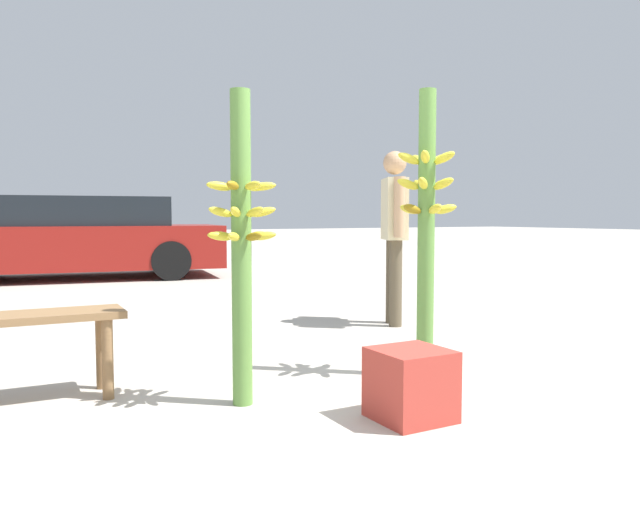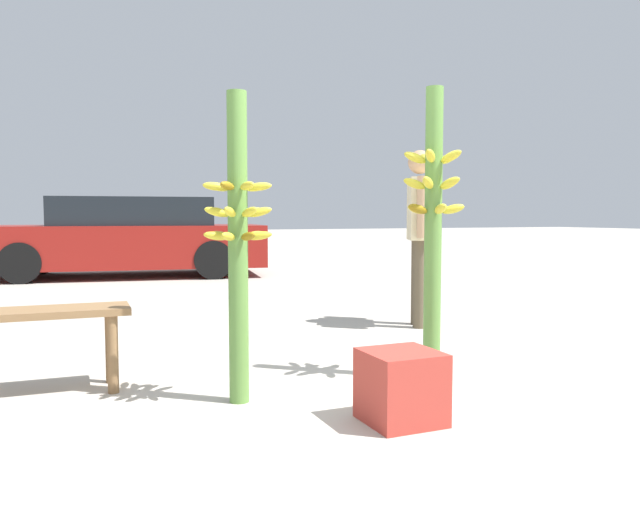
{
  "view_description": "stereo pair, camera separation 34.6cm",
  "coord_description": "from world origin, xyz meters",
  "px_view_note": "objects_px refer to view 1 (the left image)",
  "views": [
    {
      "loc": [
        -1.84,
        -2.5,
        0.98
      ],
      "look_at": [
        -0.17,
        0.52,
        0.74
      ],
      "focal_mm": 35.0,
      "sensor_mm": 36.0,
      "label": 1
    },
    {
      "loc": [
        -1.53,
        -2.65,
        0.98
      ],
      "look_at": [
        -0.17,
        0.52,
        0.74
      ],
      "focal_mm": 35.0,
      "sensor_mm": 36.0,
      "label": 2
    }
  ],
  "objects_px": {
    "vendor_person": "(394,222)",
    "market_bench": "(10,332)",
    "banana_stalk_left": "(241,241)",
    "banana_stalk_center": "(426,223)",
    "parked_car": "(78,239)",
    "produce_crate": "(411,384)"
  },
  "relations": [
    {
      "from": "vendor_person",
      "to": "market_bench",
      "type": "relative_size",
      "value": 1.38
    },
    {
      "from": "banana_stalk_left",
      "to": "banana_stalk_center",
      "type": "bearing_deg",
      "value": -0.08
    },
    {
      "from": "banana_stalk_left",
      "to": "parked_car",
      "type": "relative_size",
      "value": 0.35
    },
    {
      "from": "banana_stalk_left",
      "to": "parked_car",
      "type": "bearing_deg",
      "value": 88.35
    },
    {
      "from": "banana_stalk_center",
      "to": "market_bench",
      "type": "bearing_deg",
      "value": 165.85
    },
    {
      "from": "vendor_person",
      "to": "produce_crate",
      "type": "relative_size",
      "value": 4.55
    },
    {
      "from": "banana_stalk_center",
      "to": "parked_car",
      "type": "bearing_deg",
      "value": 97.56
    },
    {
      "from": "market_bench",
      "to": "produce_crate",
      "type": "height_order",
      "value": "market_bench"
    },
    {
      "from": "vendor_person",
      "to": "parked_car",
      "type": "relative_size",
      "value": 0.33
    },
    {
      "from": "vendor_person",
      "to": "market_bench",
      "type": "distance_m",
      "value": 3.36
    },
    {
      "from": "market_bench",
      "to": "parked_car",
      "type": "relative_size",
      "value": 0.24
    },
    {
      "from": "banana_stalk_center",
      "to": "market_bench",
      "type": "relative_size",
      "value": 1.53
    },
    {
      "from": "vendor_person",
      "to": "market_bench",
      "type": "height_order",
      "value": "vendor_person"
    },
    {
      "from": "banana_stalk_left",
      "to": "market_bench",
      "type": "xyz_separation_m",
      "value": [
        -1.06,
        0.57,
        -0.47
      ]
    },
    {
      "from": "banana_stalk_center",
      "to": "parked_car",
      "type": "height_order",
      "value": "banana_stalk_center"
    },
    {
      "from": "parked_car",
      "to": "produce_crate",
      "type": "bearing_deg",
      "value": -167.96
    },
    {
      "from": "banana_stalk_left",
      "to": "market_bench",
      "type": "relative_size",
      "value": 1.43
    },
    {
      "from": "vendor_person",
      "to": "parked_car",
      "type": "xyz_separation_m",
      "value": [
        -1.89,
        5.85,
        -0.3
      ]
    },
    {
      "from": "produce_crate",
      "to": "parked_car",
      "type": "bearing_deg",
      "value": 92.88
    },
    {
      "from": "banana_stalk_left",
      "to": "parked_car",
      "type": "height_order",
      "value": "banana_stalk_left"
    },
    {
      "from": "banana_stalk_center",
      "to": "produce_crate",
      "type": "bearing_deg",
      "value": -133.05
    },
    {
      "from": "market_bench",
      "to": "produce_crate",
      "type": "bearing_deg",
      "value": -33.65
    }
  ]
}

